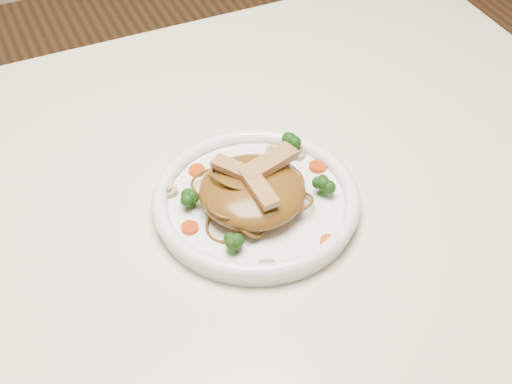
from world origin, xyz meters
name	(u,v)px	position (x,y,z in m)	size (l,w,h in m)	color
table	(207,247)	(0.00, 0.00, 0.65)	(1.20, 0.80, 0.75)	beige
plate	(256,205)	(0.05, -0.05, 0.76)	(0.26, 0.26, 0.02)	white
noodle_mound	(252,191)	(0.04, -0.06, 0.79)	(0.13, 0.13, 0.04)	brown
chicken_a	(269,163)	(0.07, -0.04, 0.81)	(0.08, 0.02, 0.01)	tan
chicken_b	(236,169)	(0.03, -0.04, 0.81)	(0.06, 0.02, 0.01)	tan
chicken_c	(259,187)	(0.04, -0.08, 0.81)	(0.07, 0.02, 0.01)	tan
broccoli_0	(292,142)	(0.13, 0.01, 0.78)	(0.03, 0.03, 0.03)	#163B0C
broccoli_1	(190,196)	(-0.03, -0.03, 0.78)	(0.03, 0.03, 0.03)	#163B0C
broccoli_2	(232,242)	(-0.01, -0.12, 0.78)	(0.03, 0.03, 0.03)	#163B0C
broccoli_3	(324,186)	(0.13, -0.07, 0.78)	(0.02, 0.02, 0.03)	#163B0C
carrot_0	(280,153)	(0.11, 0.01, 0.77)	(0.02, 0.02, 0.01)	red
carrot_1	(190,228)	(-0.04, -0.06, 0.77)	(0.02, 0.02, 0.01)	red
carrot_2	(318,166)	(0.15, -0.03, 0.77)	(0.02, 0.02, 0.01)	red
carrot_3	(197,170)	(0.00, 0.03, 0.77)	(0.02, 0.02, 0.01)	red
carrot_4	(328,241)	(0.10, -0.15, 0.77)	(0.02, 0.02, 0.01)	red
mushroom_0	(265,266)	(0.01, -0.15, 0.77)	(0.03, 0.03, 0.01)	tan
mushroom_1	(298,153)	(0.14, 0.00, 0.77)	(0.03, 0.03, 0.01)	tan
mushroom_2	(168,192)	(-0.04, 0.00, 0.77)	(0.02, 0.02, 0.01)	tan
mushroom_3	(273,151)	(0.11, 0.02, 0.77)	(0.02, 0.02, 0.01)	tan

